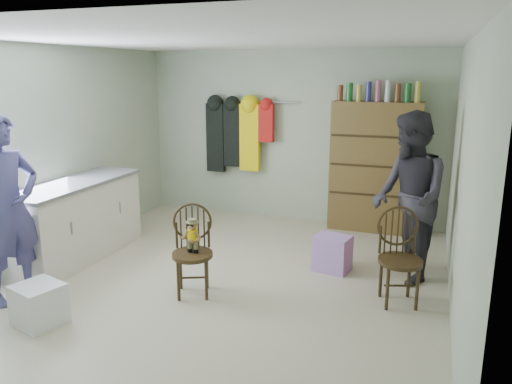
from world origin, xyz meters
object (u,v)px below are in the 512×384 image
at_px(chair_far, 399,252).
at_px(dresser, 375,166).
at_px(counter, 76,220).
at_px(chair_front, 193,244).

height_order(chair_far, dresser, dresser).
bearing_deg(dresser, counter, -144.32).
relative_size(counter, chair_front, 2.04).
bearing_deg(dresser, chair_far, -77.18).
relative_size(chair_far, dresser, 0.45).
distance_m(chair_front, chair_far, 2.02).
relative_size(chair_front, dresser, 0.44).
bearing_deg(dresser, chair_front, -118.18).
bearing_deg(chair_front, chair_far, -9.63).
relative_size(counter, chair_far, 1.98).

